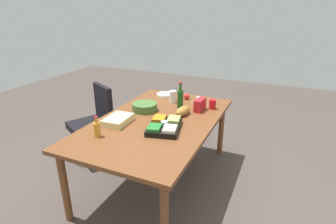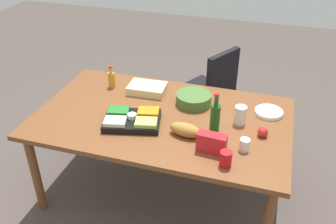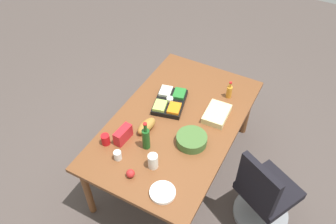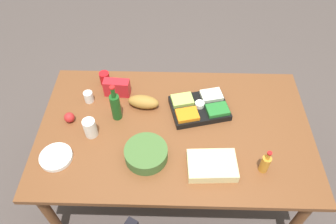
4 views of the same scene
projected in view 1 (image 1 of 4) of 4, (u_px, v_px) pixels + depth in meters
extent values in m
plane|color=#4E433F|center=(158.00, 180.00, 3.15)|extent=(10.00, 10.00, 0.00)
cube|color=brown|center=(157.00, 122.00, 2.88)|extent=(1.99, 1.19, 0.04)
cylinder|color=brown|center=(154.00, 118.00, 3.98)|extent=(0.07, 0.07, 0.74)
cylinder|color=brown|center=(65.00, 187.00, 2.45)|extent=(0.07, 0.07, 0.74)
cylinder|color=brown|center=(221.00, 130.00, 3.59)|extent=(0.07, 0.07, 0.74)
cylinder|color=brown|center=(164.00, 221.00, 2.06)|extent=(0.07, 0.07, 0.74)
cylinder|color=gray|center=(93.00, 155.00, 3.65)|extent=(0.56, 0.56, 0.05)
cylinder|color=gray|center=(91.00, 140.00, 3.57)|extent=(0.06, 0.06, 0.40)
cube|color=black|center=(90.00, 126.00, 3.49)|extent=(0.65, 0.65, 0.09)
cube|color=black|center=(103.00, 103.00, 3.52)|extent=(0.25, 0.41, 0.47)
cube|color=red|center=(200.00, 105.00, 3.11)|extent=(0.21, 0.09, 0.14)
cube|color=black|center=(164.00, 127.00, 2.64)|extent=(0.48, 0.39, 0.05)
cube|color=orange|center=(160.00, 118.00, 2.74)|extent=(0.18, 0.15, 0.03)
cube|color=#25722C|center=(154.00, 128.00, 2.53)|extent=(0.18, 0.15, 0.03)
cube|color=#A6C85A|center=(174.00, 119.00, 2.72)|extent=(0.18, 0.15, 0.03)
cube|color=silver|center=(170.00, 129.00, 2.50)|extent=(0.18, 0.15, 0.03)
cylinder|color=white|center=(164.00, 123.00, 2.62)|extent=(0.08, 0.08, 0.04)
cylinder|color=#19501B|center=(180.00, 99.00, 3.16)|extent=(0.09, 0.09, 0.22)
cylinder|color=#19501B|center=(180.00, 87.00, 3.10)|extent=(0.04, 0.04, 0.09)
cylinder|color=red|center=(181.00, 83.00, 3.08)|extent=(0.04, 0.04, 0.01)
cylinder|color=#436930|center=(145.00, 107.00, 3.11)|extent=(0.30, 0.30, 0.09)
cylinder|color=white|center=(165.00, 95.00, 3.65)|extent=(0.26, 0.26, 0.03)
sphere|color=red|center=(187.00, 96.00, 3.50)|extent=(0.08, 0.08, 0.08)
cube|color=beige|center=(118.00, 120.00, 2.77)|extent=(0.33, 0.23, 0.07)
cylinder|color=orange|center=(97.00, 130.00, 2.48)|extent=(0.06, 0.06, 0.14)
cylinder|color=orange|center=(96.00, 120.00, 2.44)|extent=(0.03, 0.03, 0.05)
cylinder|color=red|center=(96.00, 117.00, 2.43)|extent=(0.03, 0.03, 0.01)
cylinder|color=white|center=(173.00, 97.00, 3.37)|extent=(0.11, 0.11, 0.15)
ellipsoid|color=#A27230|center=(183.00, 111.00, 2.98)|extent=(0.25, 0.14, 0.10)
cylinder|color=red|center=(213.00, 104.00, 3.16)|extent=(0.10, 0.10, 0.11)
cylinder|color=white|center=(199.00, 100.00, 3.33)|extent=(0.08, 0.08, 0.09)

